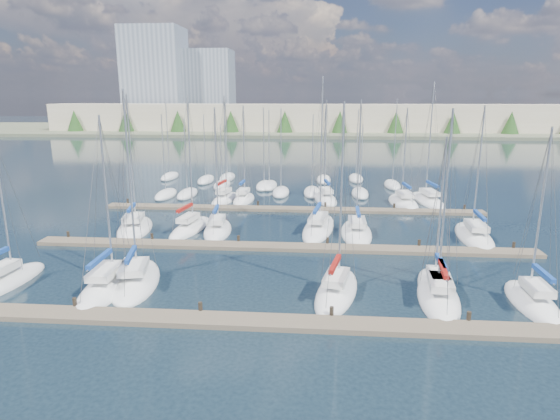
# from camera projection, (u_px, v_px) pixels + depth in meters

# --- Properties ---
(ground) EXTENTS (400.00, 400.00, 0.00)m
(ground) POSITION_uv_depth(u_px,v_px,m) (301.00, 170.00, 83.67)
(ground) COLOR #192833
(ground) RESTS_ON ground
(dock_near) EXTENTS (44.00, 1.93, 1.10)m
(dock_near) POSITION_uv_depth(u_px,v_px,m) (264.00, 322.00, 27.53)
(dock_near) COLOR #6B5E4C
(dock_near) RESTS_ON ground
(dock_mid) EXTENTS (44.00, 1.93, 1.10)m
(dock_mid) POSITION_uv_depth(u_px,v_px,m) (282.00, 247.00, 41.07)
(dock_mid) COLOR #6B5E4C
(dock_mid) RESTS_ON ground
(dock_far) EXTENTS (44.00, 1.93, 1.10)m
(dock_far) POSITION_uv_depth(u_px,v_px,m) (291.00, 209.00, 54.62)
(dock_far) COLOR #6B5E4C
(dock_far) RESTS_ON ground
(sailboat_q) EXTENTS (3.76, 8.78, 12.36)m
(sailboat_q) POSITION_uv_depth(u_px,v_px,m) (403.00, 203.00, 57.85)
(sailboat_q) COLOR white
(sailboat_q) RESTS_ON ground
(sailboat_p) EXTENTS (3.88, 8.12, 13.30)m
(sailboat_p) POSITION_uv_depth(u_px,v_px,m) (325.00, 199.00, 59.98)
(sailboat_p) COLOR white
(sailboat_p) RESTS_ON ground
(sailboat_r) EXTENTS (4.08, 9.90, 15.47)m
(sailboat_r) POSITION_uv_depth(u_px,v_px,m) (428.00, 200.00, 58.93)
(sailboat_r) COLOR white
(sailboat_r) RESTS_ON ground
(sailboat_j) EXTENTS (3.34, 7.73, 12.76)m
(sailboat_j) POSITION_uv_depth(u_px,v_px,m) (218.00, 230.00, 46.13)
(sailboat_j) COLOR white
(sailboat_j) RESTS_ON ground
(sailboat_k) EXTENTS (4.28, 10.82, 15.64)m
(sailboat_k) POSITION_uv_depth(u_px,v_px,m) (319.00, 228.00, 46.93)
(sailboat_k) COLOR white
(sailboat_k) RESTS_ON ground
(sailboat_d) EXTENTS (4.20, 8.60, 13.51)m
(sailboat_d) POSITION_uv_depth(u_px,v_px,m) (337.00, 291.00, 31.76)
(sailboat_d) COLOR white
(sailboat_d) RESTS_ON ground
(sailboat_e) EXTENTS (3.66, 8.49, 13.11)m
(sailboat_e) POSITION_uv_depth(u_px,v_px,m) (438.00, 296.00, 30.93)
(sailboat_e) COLOR white
(sailboat_e) RESTS_ON ground
(sailboat_n) EXTENTS (3.47, 7.86, 13.79)m
(sailboat_n) POSITION_uv_depth(u_px,v_px,m) (225.00, 199.00, 59.65)
(sailboat_n) COLOR white
(sailboat_n) RESTS_ON ground
(sailboat_c) EXTENTS (5.00, 9.13, 14.29)m
(sailboat_c) POSITION_uv_depth(u_px,v_px,m) (136.00, 280.00, 33.61)
(sailboat_c) COLOR white
(sailboat_c) RESTS_ON ground
(sailboat_m) EXTENTS (3.55, 9.60, 12.99)m
(sailboat_m) POSITION_uv_depth(u_px,v_px,m) (474.00, 236.00, 44.10)
(sailboat_m) COLOR white
(sailboat_m) RESTS_ON ground
(sailboat_f) EXTENTS (2.62, 7.84, 11.29)m
(sailboat_f) POSITION_uv_depth(u_px,v_px,m) (436.00, 290.00, 32.03)
(sailboat_f) COLOR white
(sailboat_f) RESTS_ON ground
(sailboat_l) EXTENTS (3.13, 9.02, 13.47)m
(sailboat_l) POSITION_uv_depth(u_px,v_px,m) (356.00, 232.00, 45.38)
(sailboat_l) COLOR white
(sailboat_l) RESTS_ON ground
(sailboat_a) EXTENTS (2.85, 7.82, 11.20)m
(sailboat_a) POSITION_uv_depth(u_px,v_px,m) (7.00, 282.00, 33.37)
(sailboat_a) COLOR white
(sailboat_a) RESTS_ON ground
(sailboat_i) EXTENTS (3.63, 8.70, 13.81)m
(sailboat_i) POSITION_uv_depth(u_px,v_px,m) (190.00, 228.00, 46.77)
(sailboat_i) COLOR white
(sailboat_i) RESTS_ON ground
(sailboat_o) EXTENTS (2.75, 6.70, 12.59)m
(sailboat_o) POSITION_uv_depth(u_px,v_px,m) (244.00, 199.00, 59.59)
(sailboat_o) COLOR white
(sailboat_o) RESTS_ON ground
(sailboat_h) EXTENTS (4.81, 8.87, 14.02)m
(sailboat_h) POSITION_uv_depth(u_px,v_px,m) (135.00, 228.00, 46.85)
(sailboat_h) COLOR white
(sailboat_h) RESTS_ON ground
(sailboat_b) EXTENTS (3.16, 9.30, 12.62)m
(sailboat_b) POSITION_uv_depth(u_px,v_px,m) (110.00, 285.00, 32.86)
(sailboat_b) COLOR white
(sailboat_b) RESTS_ON ground
(sailboat_g) EXTENTS (2.63, 7.13, 12.07)m
(sailboat_g) POSITION_uv_depth(u_px,v_px,m) (532.00, 302.00, 30.08)
(sailboat_g) COLOR white
(sailboat_g) RESTS_ON ground
(distant_boats) EXTENTS (36.93, 20.75, 13.30)m
(distant_boats) POSITION_uv_depth(u_px,v_px,m) (267.00, 185.00, 68.23)
(distant_boats) COLOR #9EA0A5
(distant_boats) RESTS_ON ground
(shoreline) EXTENTS (400.00, 60.00, 38.00)m
(shoreline) POSITION_uv_depth(u_px,v_px,m) (274.00, 111.00, 169.77)
(shoreline) COLOR #666B51
(shoreline) RESTS_ON ground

